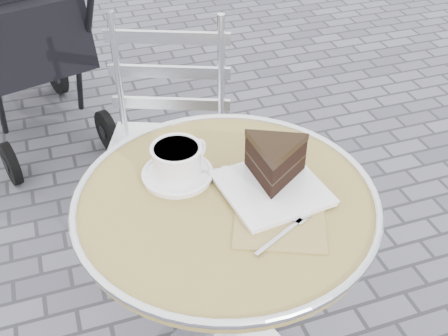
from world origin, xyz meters
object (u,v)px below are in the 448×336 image
object	(u,v)px
cappuccino_set	(178,163)
cafe_table	(226,248)
bistro_chair	(168,120)
cake_plate_set	(274,167)
baby_stroller	(12,32)

from	to	relation	value
cappuccino_set	cafe_table	bearing A→B (deg)	-79.31
bistro_chair	cafe_table	bearing A→B (deg)	-68.77
bistro_chair	cappuccino_set	bearing A→B (deg)	-78.20
cafe_table	cake_plate_set	distance (m)	0.25
cafe_table	cake_plate_set	world-z (taller)	cake_plate_set
cafe_table	cake_plate_set	size ratio (longest dim) A/B	2.12
baby_stroller	bistro_chair	bearing A→B (deg)	-80.85
cappuccino_set	baby_stroller	size ratio (longest dim) A/B	0.17
baby_stroller	cafe_table	bearing A→B (deg)	-89.95
cake_plate_set	baby_stroller	world-z (taller)	baby_stroller
cappuccino_set	bistro_chair	world-z (taller)	bistro_chair
cake_plate_set	bistro_chair	xyz separation A→B (m)	(-0.11, 0.62, -0.23)
baby_stroller	cake_plate_set	bearing A→B (deg)	-86.00
cafe_table	bistro_chair	world-z (taller)	bistro_chair
bistro_chair	baby_stroller	bearing A→B (deg)	137.00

